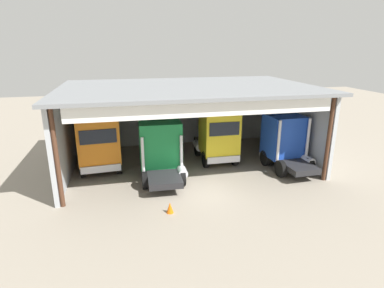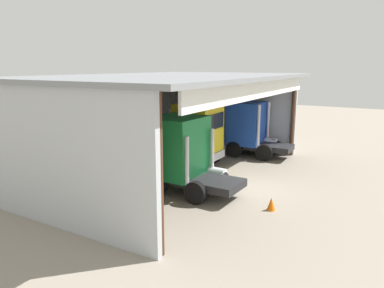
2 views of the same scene
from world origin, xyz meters
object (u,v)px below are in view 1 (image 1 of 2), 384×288
truck_green_center_right_bay (161,149)px  tool_cart (227,138)px  oil_drum (177,142)px  truck_blue_center_bay (285,141)px  truck_yellow_center_left_bay (217,136)px  truck_orange_right_bay (98,143)px  traffic_cone (170,208)px

truck_green_center_right_bay → tool_cart: (6.35, 5.99, -1.39)m
tool_cart → oil_drum: bearing=-176.7°
truck_blue_center_bay → truck_green_center_right_bay: bearing=176.8°
truck_blue_center_bay → truck_yellow_center_left_bay: bearing=152.7°
truck_yellow_center_left_bay → truck_blue_center_bay: 4.59m
truck_yellow_center_left_bay → tool_cart: bearing=-117.0°
tool_cart → truck_orange_right_bay: bearing=-158.1°
truck_orange_right_bay → tool_cart: 11.06m
truck_green_center_right_bay → traffic_cone: truck_green_center_right_bay is taller
truck_blue_center_bay → oil_drum: 8.76m
truck_orange_right_bay → truck_blue_center_bay: size_ratio=1.13×
truck_yellow_center_left_bay → tool_cart: truck_yellow_center_left_bay is taller
truck_orange_right_bay → oil_drum: size_ratio=5.64×
truck_orange_right_bay → truck_yellow_center_left_bay: size_ratio=0.96×
oil_drum → traffic_cone: (-2.21, -10.28, -0.16)m
truck_yellow_center_left_bay → traffic_cone: bearing=55.7°
truck_green_center_right_bay → truck_blue_center_bay: bearing=0.6°
truck_green_center_right_bay → truck_yellow_center_left_bay: size_ratio=0.89×
truck_orange_right_bay → truck_green_center_right_bay: 4.27m
truck_orange_right_bay → truck_green_center_right_bay: (3.82, -1.90, -0.06)m
truck_green_center_right_bay → oil_drum: bearing=72.3°
truck_orange_right_bay → truck_yellow_center_left_bay: 8.01m
truck_orange_right_bay → truck_yellow_center_left_bay: (8.01, -0.11, 0.01)m
truck_orange_right_bay → traffic_cone: size_ratio=8.78×
truck_blue_center_bay → oil_drum: truck_blue_center_bay is taller
truck_orange_right_bay → truck_blue_center_bay: (12.17, -2.07, -0.09)m
tool_cart → traffic_cone: tool_cart is taller
truck_green_center_right_bay → truck_orange_right_bay: bearing=155.3°
truck_blue_center_bay → traffic_cone: truck_blue_center_bay is taller
truck_orange_right_bay → truck_green_center_right_bay: bearing=149.3°
tool_cart → traffic_cone: bearing=-121.8°
tool_cart → truck_blue_center_bay: bearing=-72.1°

